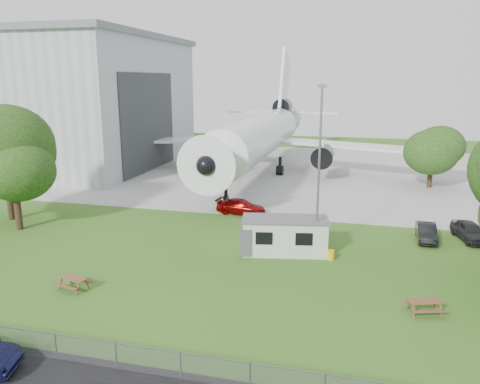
% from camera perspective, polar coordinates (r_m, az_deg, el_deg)
% --- Properties ---
extents(ground, '(160.00, 160.00, 0.00)m').
position_cam_1_polar(ground, '(30.51, -7.75, -10.54)').
color(ground, '#4A7A25').
extents(concrete_apron, '(120.00, 46.00, 0.03)m').
position_cam_1_polar(concrete_apron, '(65.81, 4.63, 2.66)').
color(concrete_apron, '#B7B7B2').
rests_on(concrete_apron, ground).
extents(hangar, '(43.00, 31.00, 18.55)m').
position_cam_1_polar(hangar, '(78.68, -24.41, 10.19)').
color(hangar, '#B2B7BC').
rests_on(hangar, ground).
extents(airliner, '(46.36, 47.73, 17.69)m').
position_cam_1_polar(airliner, '(63.30, 2.59, 7.07)').
color(airliner, white).
rests_on(airliner, ground).
extents(site_cabin, '(6.94, 3.79, 2.62)m').
position_cam_1_polar(site_cabin, '(34.40, 5.50, -5.30)').
color(site_cabin, beige).
rests_on(site_cabin, ground).
extents(picnic_west, '(2.13, 1.91, 0.76)m').
position_cam_1_polar(picnic_west, '(30.69, -19.55, -11.09)').
color(picnic_west, brown).
rests_on(picnic_west, ground).
extents(picnic_east, '(2.16, 1.97, 0.76)m').
position_cam_1_polar(picnic_east, '(28.13, 21.49, -13.59)').
color(picnic_east, brown).
rests_on(picnic_east, ground).
extents(fence, '(58.00, 0.04, 1.30)m').
position_cam_1_polar(fence, '(23.06, -17.07, -19.60)').
color(fence, gray).
rests_on(fence, ground).
extents(lamp_mast, '(0.16, 0.16, 12.00)m').
position_cam_1_polar(lamp_mast, '(32.67, 9.57, 2.08)').
color(lamp_mast, slate).
rests_on(lamp_mast, ground).
extents(tree_west_big, '(8.72, 8.72, 10.82)m').
position_cam_1_polar(tree_west_big, '(46.19, -26.85, 4.70)').
color(tree_west_big, '#382619').
rests_on(tree_west_big, ground).
extents(tree_west_small, '(6.35, 6.35, 7.97)m').
position_cam_1_polar(tree_west_small, '(42.95, -25.87, 1.98)').
color(tree_west_small, '#382619').
rests_on(tree_west_small, ground).
extents(tree_far_apron, '(6.27, 6.27, 7.68)m').
position_cam_1_polar(tree_far_apron, '(58.70, 22.42, 4.84)').
color(tree_far_apron, '#382619').
rests_on(tree_far_apron, ground).
extents(car_ne_hatch, '(2.63, 4.59, 1.47)m').
position_cam_1_polar(car_ne_hatch, '(41.20, 26.21, -4.32)').
color(car_ne_hatch, black).
rests_on(car_ne_hatch, ground).
extents(car_ne_sedan, '(1.51, 4.05, 1.32)m').
position_cam_1_polar(car_ne_sedan, '(39.74, 21.75, -4.61)').
color(car_ne_sedan, black).
rests_on(car_ne_sedan, ground).
extents(car_apron_van, '(4.90, 2.39, 1.37)m').
position_cam_1_polar(car_apron_van, '(44.14, 0.12, -1.83)').
color(car_apron_van, '#8F0808').
rests_on(car_apron_van, ground).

